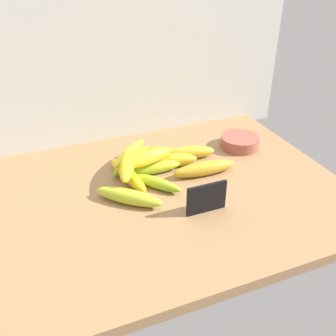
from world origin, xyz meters
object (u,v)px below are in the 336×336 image
chalkboard_sign (206,199)px  banana_2 (129,197)px  banana_4 (167,152)px  banana_9 (149,157)px  banana_0 (170,160)px  banana_7 (156,183)px  banana_1 (191,152)px  banana_3 (149,168)px  fruit_bowl (240,142)px  banana_11 (130,153)px  banana_10 (127,165)px  banana_5 (132,160)px  banana_6 (205,168)px  banana_8 (128,175)px

chalkboard_sign → banana_2: chalkboard_sign is taller
banana_4 → banana_9: bearing=-136.8°
banana_0 → banana_7: banana_0 is taller
banana_1 → banana_3: (-15.89, -4.04, -0.11)cm
fruit_bowl → banana_7: 37.15cm
banana_1 → banana_2: (-25.85, -16.12, -0.05)cm
banana_7 → banana_11: (-3.61, 13.55, 3.51)cm
banana_2 → banana_7: 10.35cm
banana_1 → banana_10: size_ratio=0.87×
banana_0 → banana_5: banana_0 is taller
banana_1 → banana_3: banana_1 is taller
banana_2 → banana_6: bearing=11.9°
banana_3 → banana_4: size_ratio=1.15×
banana_2 → banana_0: bearing=37.9°
banana_2 → banana_3: 15.66cm
banana_6 → banana_8: bearing=166.1°
chalkboard_sign → banana_9: bearing=108.9°
chalkboard_sign → fruit_bowl: bearing=45.8°
banana_11 → fruit_bowl: bearing=-1.4°
banana_3 → fruit_bowl: bearing=7.7°
banana_4 → banana_5: bearing=-176.2°
banana_5 → banana_7: banana_5 is taller
banana_10 → banana_11: (3.09, 7.96, -0.92)cm
banana_7 → banana_9: (0.46, 7.07, 4.57)cm
banana_2 → banana_8: 11.24cm
banana_5 → banana_9: 9.50cm
banana_2 → banana_6: banana_6 is taller
chalkboard_sign → banana_11: (-11.67, 28.64, 1.32)cm
banana_5 → chalkboard_sign: bearing=-70.1°
banana_1 → banana_6: size_ratio=0.78×
banana_0 → banana_3: bearing=-168.2°
banana_5 → banana_8: banana_8 is taller
chalkboard_sign → banana_3: (-7.58, 23.05, -1.83)cm
banana_5 → banana_4: bearing=3.8°
banana_3 → banana_8: (-6.91, -1.26, -0.04)cm
chalkboard_sign → banana_8: bearing=123.6°
banana_3 → banana_11: 7.61cm
chalkboard_sign → banana_1: bearing=73.0°
banana_0 → banana_9: 9.01cm
banana_10 → banana_4: bearing=31.7°
banana_5 → banana_3: bearing=-64.7°
banana_1 → banana_3: size_ratio=0.79×
banana_5 → banana_7: 15.06cm
chalkboard_sign → banana_4: size_ratio=0.65×
banana_1 → banana_11: 20.27cm
banana_5 → banana_10: banana_10 is taller
banana_5 → banana_0: bearing=-25.7°
chalkboard_sign → banana_5: chalkboard_sign is taller
banana_2 → banana_5: banana_2 is taller
banana_2 → banana_3: size_ratio=0.99×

